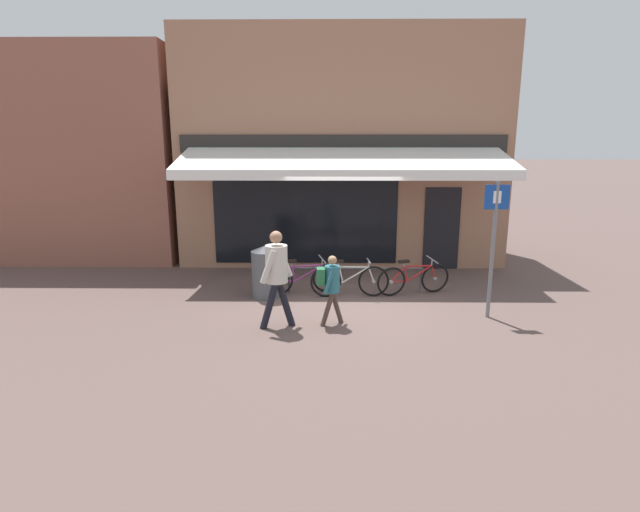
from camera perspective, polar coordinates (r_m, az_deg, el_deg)
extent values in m
plane|color=brown|center=(10.25, 2.73, -5.43)|extent=(160.00, 160.00, 0.00)
cube|color=#9E7056|center=(14.11, 2.42, 12.08)|extent=(8.48, 3.00, 6.02)
cube|color=black|center=(12.75, -1.66, 4.05)|extent=(4.66, 0.04, 2.20)
cube|color=black|center=(13.11, 13.73, 3.04)|extent=(0.90, 0.04, 2.10)
cube|color=#282623|center=(12.59, 2.63, 12.69)|extent=(8.06, 0.06, 0.44)
cube|color=white|center=(11.66, 2.77, 11.06)|extent=(7.63, 1.92, 0.50)
cube|color=white|center=(10.72, 2.93, 9.14)|extent=(7.63, 0.03, 0.20)
cube|color=#8E5647|center=(16.56, -27.88, 10.11)|extent=(7.54, 4.00, 5.64)
cylinder|color=#47494F|center=(10.81, 4.00, -1.41)|extent=(2.96, 0.04, 0.04)
cylinder|color=#47494F|center=(10.90, -3.55, -2.79)|extent=(0.04, 0.04, 0.55)
cylinder|color=#47494F|center=(11.06, 11.40, -2.79)|extent=(0.04, 0.04, 0.55)
torus|color=black|center=(10.90, 0.80, -2.50)|extent=(0.65, 0.29, 0.65)
cylinder|color=#9E9EA3|center=(10.90, 0.80, -2.50)|extent=(0.09, 0.08, 0.08)
torus|color=black|center=(10.66, -4.80, -2.91)|extent=(0.65, 0.29, 0.65)
cylinder|color=#9E9EA3|center=(10.66, -4.80, -2.91)|extent=(0.09, 0.08, 0.08)
cylinder|color=#892D7A|center=(10.75, -1.28, -1.95)|extent=(0.59, 0.17, 0.35)
cylinder|color=#892D7A|center=(10.68, -1.48, -1.13)|extent=(0.65, 0.22, 0.05)
cylinder|color=#892D7A|center=(10.67, -3.01, -2.03)|extent=(0.12, 0.10, 0.34)
cylinder|color=#892D7A|center=(10.70, -3.80, -2.88)|extent=(0.37, 0.14, 0.05)
cylinder|color=#892D7A|center=(10.63, -4.01, -2.06)|extent=(0.32, 0.09, 0.34)
cylinder|color=#892D7A|center=(10.83, 0.52, -1.78)|extent=(0.15, 0.11, 0.31)
cylinder|color=#9E9EA3|center=(10.58, -3.29, -0.96)|extent=(0.06, 0.05, 0.11)
cube|color=black|center=(10.56, -3.37, -0.60)|extent=(0.26, 0.17, 0.06)
cylinder|color=#9E9EA3|center=(10.74, 0.25, -0.70)|extent=(0.04, 0.05, 0.14)
cylinder|color=#9E9EA3|center=(10.72, 0.26, -0.34)|extent=(0.17, 0.51, 0.08)
torus|color=black|center=(10.66, 6.15, -2.89)|extent=(0.66, 0.10, 0.66)
cylinder|color=#9E9EA3|center=(10.66, 6.15, -2.89)|extent=(0.07, 0.07, 0.07)
torus|color=black|center=(10.55, 0.69, -2.98)|extent=(0.66, 0.10, 0.66)
cylinder|color=#9E9EA3|center=(10.55, 0.69, -2.98)|extent=(0.07, 0.07, 0.07)
cylinder|color=#BCB7B2|center=(10.57, 4.10, -2.16)|extent=(0.57, 0.08, 0.35)
cylinder|color=#BCB7B2|center=(10.53, 3.90, -1.26)|extent=(0.63, 0.07, 0.05)
cylinder|color=#BCB7B2|center=(10.54, 2.41, -2.14)|extent=(0.11, 0.04, 0.35)
cylinder|color=#BCB7B2|center=(10.57, 1.65, -3.01)|extent=(0.36, 0.05, 0.05)
cylinder|color=#BCB7B2|center=(10.52, 1.45, -2.11)|extent=(0.31, 0.06, 0.35)
cylinder|color=#BCB7B2|center=(10.61, 5.87, -2.09)|extent=(0.14, 0.04, 0.32)
cylinder|color=#9E9EA3|center=(10.49, 2.13, -0.98)|extent=(0.05, 0.03, 0.11)
cube|color=black|center=(10.47, 2.05, -0.60)|extent=(0.25, 0.12, 0.05)
cylinder|color=#9E9EA3|center=(10.56, 5.59, -0.91)|extent=(0.03, 0.03, 0.14)
cylinder|color=#9E9EA3|center=(10.54, 5.60, -0.54)|extent=(0.05, 0.52, 0.04)
torus|color=black|center=(11.14, 13.01, -2.50)|extent=(0.65, 0.28, 0.65)
cylinder|color=#9E9EA3|center=(11.14, 13.01, -2.50)|extent=(0.09, 0.08, 0.08)
torus|color=black|center=(10.70, 8.15, -2.93)|extent=(0.65, 0.28, 0.65)
cylinder|color=#9E9EA3|center=(10.70, 8.15, -2.93)|extent=(0.09, 0.08, 0.08)
cylinder|color=#B21E1E|center=(10.92, 11.27, -1.96)|extent=(0.56, 0.16, 0.35)
cylinder|color=#B21E1E|center=(10.85, 11.16, -1.14)|extent=(0.62, 0.21, 0.05)
cylinder|color=#B21E1E|center=(10.78, 9.77, -2.04)|extent=(0.11, 0.10, 0.34)
cylinder|color=#B21E1E|center=(10.78, 9.02, -2.89)|extent=(0.36, 0.13, 0.05)
cylinder|color=#B21E1E|center=(10.70, 8.90, -2.07)|extent=(0.31, 0.09, 0.34)
cylinder|color=#B21E1E|center=(11.06, 12.82, -1.79)|extent=(0.15, 0.10, 0.31)
cylinder|color=#9E9EA3|center=(10.69, 9.60, -0.97)|extent=(0.06, 0.05, 0.11)
cube|color=black|center=(10.66, 9.55, -0.62)|extent=(0.26, 0.17, 0.06)
cylinder|color=#9E9EA3|center=(10.97, 12.67, -0.72)|extent=(0.04, 0.04, 0.14)
cylinder|color=#9E9EA3|center=(10.95, 12.70, -0.38)|extent=(0.17, 0.51, 0.07)
cylinder|color=black|center=(8.96, -4.00, -5.39)|extent=(0.37, 0.16, 0.86)
cylinder|color=black|center=(8.82, -5.81, -5.74)|extent=(0.37, 0.16, 0.86)
cylinder|color=beige|center=(8.68, -5.00, -0.91)|extent=(0.42, 0.42, 0.66)
sphere|color=#A87A5B|center=(8.58, -5.06, 2.15)|extent=(0.22, 0.22, 0.22)
cylinder|color=beige|center=(8.49, -5.94, -1.25)|extent=(0.31, 0.15, 0.59)
cylinder|color=beige|center=(8.87, -4.09, -0.59)|extent=(0.31, 0.15, 0.59)
cylinder|color=#47382D|center=(9.10, 1.90, -5.82)|extent=(0.27, 0.11, 0.63)
cylinder|color=#47382D|center=(8.94, 0.86, -6.15)|extent=(0.27, 0.11, 0.63)
cylinder|color=#286675|center=(8.86, 1.41, -2.65)|extent=(0.29, 0.29, 0.48)
sphere|color=#A87A5B|center=(8.77, 1.42, -0.48)|extent=(0.16, 0.16, 0.16)
cylinder|color=#286675|center=(8.70, 1.03, -2.94)|extent=(0.22, 0.14, 0.43)
cylinder|color=#286675|center=(9.01, 1.77, -2.38)|extent=(0.22, 0.14, 0.43)
cube|color=#23663D|center=(8.83, 0.09, -2.31)|extent=(0.16, 0.24, 0.29)
cylinder|color=#515459|center=(10.58, -6.23, -2.08)|extent=(0.58, 0.58, 0.99)
cone|color=#33353A|center=(10.45, -6.31, 0.86)|extent=(0.60, 0.60, 0.12)
cylinder|color=slate|center=(9.65, 19.11, 0.53)|extent=(0.07, 0.07, 2.54)
cube|color=#14429E|center=(9.49, 19.58, 6.36)|extent=(0.44, 0.02, 0.44)
cube|color=white|center=(9.48, 19.60, 6.35)|extent=(0.14, 0.01, 0.22)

